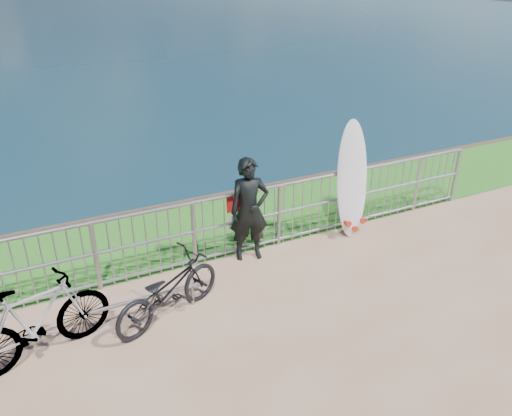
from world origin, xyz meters
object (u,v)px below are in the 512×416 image
surfer (249,210)px  bicycle_far (37,321)px  surfboard (352,184)px  bicycle_near (168,290)px

surfer → bicycle_far: size_ratio=0.96×
surfboard → bicycle_near: bearing=-165.4°
surfer → bicycle_far: (-3.26, -1.00, -0.32)m
bicycle_near → bicycle_far: 1.61m
surfer → bicycle_near: bearing=-137.8°
surfboard → bicycle_near: size_ratio=1.21×
surfer → bicycle_far: surfer is taller
surfboard → bicycle_far: (-5.21, -0.98, -0.41)m
surfboard → bicycle_far: surfboard is taller
bicycle_near → bicycle_far: bicycle_far is taller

